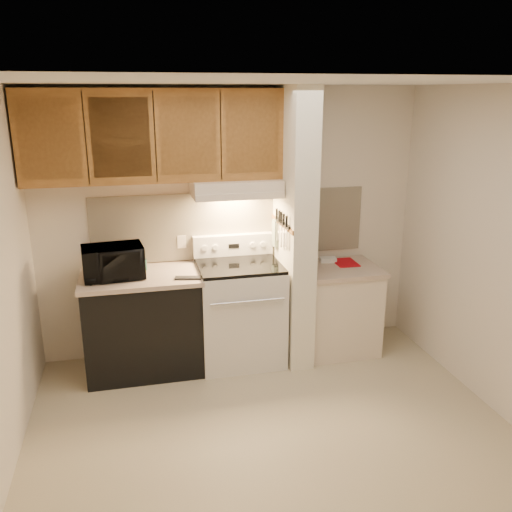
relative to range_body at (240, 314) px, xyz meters
name	(u,v)px	position (x,y,z in m)	size (l,w,h in m)	color
floor	(271,428)	(0.00, -1.16, -0.46)	(3.60, 3.60, 0.00)	#C4B593
ceiling	(274,82)	(0.00, -1.16, 2.04)	(3.60, 3.60, 0.00)	white
wall_back	(232,223)	(0.00, 0.34, 0.79)	(3.60, 0.02, 2.50)	beige
wall_right	(500,255)	(1.80, -1.16, 0.79)	(0.02, 3.00, 2.50)	beige
backsplash	(232,225)	(0.00, 0.33, 0.78)	(2.60, 0.02, 0.63)	#FEECC9
range_body	(240,314)	(0.00, 0.00, 0.00)	(0.76, 0.65, 0.92)	silver
oven_window	(247,324)	(0.00, -0.32, 0.04)	(0.50, 0.01, 0.30)	black
oven_handle	(248,302)	(0.00, -0.35, 0.26)	(0.02, 0.02, 0.65)	silver
cooktop	(239,265)	(0.00, 0.00, 0.48)	(0.74, 0.64, 0.03)	black
range_backguard	(233,245)	(0.00, 0.28, 0.59)	(0.76, 0.08, 0.20)	silver
range_display	(234,246)	(0.00, 0.24, 0.59)	(0.10, 0.01, 0.04)	black
range_knob_left_outer	(204,248)	(-0.28, 0.24, 0.59)	(0.05, 0.05, 0.02)	silver
range_knob_left_inner	(215,247)	(-0.18, 0.24, 0.59)	(0.05, 0.05, 0.02)	silver
range_knob_right_inner	(253,245)	(0.18, 0.24, 0.59)	(0.05, 0.05, 0.02)	silver
range_knob_right_outer	(263,244)	(0.28, 0.24, 0.59)	(0.05, 0.05, 0.02)	silver
dishwasher_front	(144,325)	(-0.88, 0.01, -0.03)	(1.00, 0.63, 0.87)	black
left_countertop	(140,277)	(-0.88, 0.01, 0.43)	(1.04, 0.67, 0.04)	#C0A792
spoon_rest	(189,278)	(-0.48, -0.19, 0.46)	(0.23, 0.07, 0.02)	black
teal_jar	(142,265)	(-0.86, 0.15, 0.50)	(0.08, 0.08, 0.09)	#296155
outlet	(182,242)	(-0.48, 0.32, 0.64)	(0.08, 0.01, 0.12)	beige
microwave	(113,262)	(-1.10, -0.01, 0.59)	(0.50, 0.34, 0.28)	black
partition_pillar	(294,229)	(0.51, -0.01, 0.79)	(0.22, 0.70, 2.50)	white
pillar_trim	(282,224)	(0.39, -0.01, 0.84)	(0.01, 0.70, 0.04)	#99632C
knife_strip	(283,223)	(0.39, -0.06, 0.86)	(0.02, 0.42, 0.04)	black
knife_blade_a	(286,238)	(0.38, -0.21, 0.76)	(0.01, 0.04, 0.16)	silver
knife_handle_a	(287,222)	(0.38, -0.22, 0.91)	(0.02, 0.02, 0.10)	black
knife_blade_b	(284,238)	(0.38, -0.14, 0.75)	(0.01, 0.04, 0.18)	silver
knife_handle_b	(284,219)	(0.38, -0.13, 0.91)	(0.02, 0.02, 0.10)	black
knife_blade_c	(281,236)	(0.38, -0.06, 0.74)	(0.01, 0.04, 0.20)	silver
knife_handle_c	(281,217)	(0.38, -0.04, 0.91)	(0.02, 0.02, 0.10)	black
knife_blade_d	(279,232)	(0.38, 0.03, 0.76)	(0.01, 0.04, 0.16)	silver
knife_handle_d	(279,216)	(0.38, 0.01, 0.91)	(0.02, 0.02, 0.10)	black
knife_blade_e	(276,230)	(0.38, 0.12, 0.75)	(0.01, 0.04, 0.18)	silver
knife_handle_e	(277,214)	(0.38, 0.10, 0.91)	(0.02, 0.02, 0.10)	black
oven_mitt	(275,233)	(0.38, 0.17, 0.71)	(0.03, 0.11, 0.25)	gray
right_cab_base	(338,310)	(0.97, -0.01, -0.06)	(0.70, 0.60, 0.81)	beige
right_countertop	(339,269)	(0.97, -0.01, 0.37)	(0.74, 0.64, 0.04)	#C0A792
red_folder	(345,263)	(1.07, 0.09, 0.39)	(0.21, 0.28, 0.01)	#AF0810
white_box	(328,260)	(0.92, 0.17, 0.41)	(0.15, 0.10, 0.04)	white
range_hood	(236,187)	(0.00, 0.12, 1.17)	(0.78, 0.44, 0.15)	beige
hood_lip	(241,197)	(0.00, -0.08, 1.12)	(0.78, 0.04, 0.06)	beige
upper_cabinets	(154,136)	(-0.69, 0.17, 1.62)	(2.18, 0.33, 0.77)	#99632C
cab_door_a	(49,139)	(-1.51, 0.01, 1.62)	(0.46, 0.01, 0.63)	#99632C
cab_gap_a	(86,138)	(-1.23, 0.01, 1.62)	(0.01, 0.01, 0.73)	black
cab_door_b	(121,138)	(-0.96, 0.01, 1.62)	(0.46, 0.01, 0.63)	#99632C
cab_gap_b	(155,137)	(-0.69, 0.01, 1.62)	(0.01, 0.01, 0.73)	black
cab_door_c	(188,136)	(-0.42, 0.01, 1.62)	(0.46, 0.01, 0.63)	#99632C
cab_gap_c	(221,136)	(-0.14, 0.01, 1.62)	(0.01, 0.01, 0.73)	black
cab_door_d	(252,135)	(0.13, 0.01, 1.62)	(0.46, 0.01, 0.63)	#99632C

